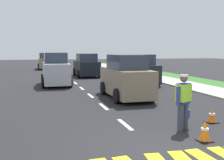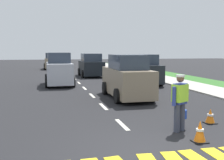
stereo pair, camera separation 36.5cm
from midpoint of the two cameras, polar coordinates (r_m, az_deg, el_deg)
The scene contains 11 objects.
ground_plane at distance 27.06m, azimuth -7.82°, elevation 0.90°, with size 96.00×96.00×0.00m, color black.
sidewalk_right at distance 18.73m, azimuth 18.19°, elevation -1.60°, with size 2.40×72.00×0.14m, color #B2ADA3.
lane_center_line at distance 31.23m, azimuth -8.55°, elevation 1.57°, with size 0.14×46.40×0.01m.
road_worker at distance 8.60m, azimuth 14.72°, elevation -3.89°, with size 0.65×0.59×1.67m.
traffic_cone_near at distance 9.91m, azimuth 20.15°, elevation -6.84°, with size 0.36×0.36×0.48m.
traffic_cone_far at distance 7.85m, azimuth 18.56°, elevation -9.81°, with size 0.36×0.36×0.57m.
car_outgoing_ahead at distance 14.12m, azimuth 3.75°, elevation 0.41°, with size 1.87×4.35×2.16m.
car_outgoing_far at distance 26.00m, azimuth -3.85°, elevation 2.88°, with size 2.07×4.29×2.09m.
car_oncoming_lead at distance 19.61m, azimuth -10.08°, elevation 1.97°, with size 1.90×4.00×2.22m.
car_oncoming_third at distance 36.84m, azimuth -11.67°, elevation 3.66°, with size 2.08×4.14×2.06m.
car_parked_far at distance 19.96m, azimuth 6.68°, elevation 1.92°, with size 1.97×3.92×2.10m.
Camera 2 is at (-2.35, -5.88, 2.38)m, focal length 45.47 mm.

